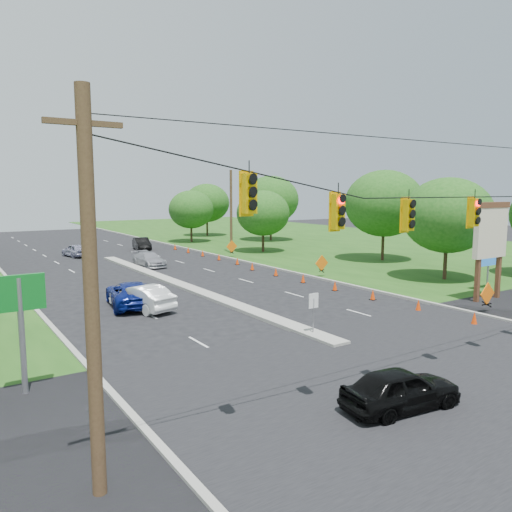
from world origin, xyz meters
TOP-DOWN VIEW (x-y plane):
  - ground at (0.00, 0.00)m, footprint 160.00×160.00m
  - grass_right at (30.00, 20.00)m, footprint 40.00×160.00m
  - cross_street at (0.00, 0.00)m, footprint 160.00×14.00m
  - curb_left at (-10.10, 30.00)m, footprint 0.25×110.00m
  - curb_right at (10.10, 30.00)m, footprint 0.25×110.00m
  - median at (0.00, 21.00)m, footprint 1.00×34.00m
  - median_sign at (0.00, 6.00)m, footprint 0.55×0.06m
  - signal_span at (-0.05, -1.00)m, footprint 25.60×0.32m
  - utility_pole_far_right at (12.50, 35.00)m, footprint 0.28×0.28m
  - pylon_sign at (14.31, 6.20)m, footprint 5.90×2.30m
  - cone_0 at (8.15, 3.00)m, footprint 0.32×0.32m
  - cone_1 at (8.15, 6.50)m, footprint 0.32×0.32m
  - cone_2 at (8.15, 10.00)m, footprint 0.32×0.32m
  - cone_3 at (8.15, 13.50)m, footprint 0.32×0.32m
  - cone_4 at (8.15, 17.00)m, footprint 0.32×0.32m
  - cone_5 at (8.15, 20.50)m, footprint 0.32×0.32m
  - cone_6 at (8.15, 24.00)m, footprint 0.32×0.32m
  - cone_7 at (8.75, 27.50)m, footprint 0.32×0.32m
  - cone_8 at (8.75, 31.00)m, footprint 0.32×0.32m
  - cone_9 at (8.75, 34.50)m, footprint 0.32×0.32m
  - cone_10 at (8.75, 38.00)m, footprint 0.32×0.32m
  - cone_11 at (8.75, 41.50)m, footprint 0.32×0.32m
  - work_sign_0 at (10.80, 4.00)m, footprint 1.27×0.58m
  - work_sign_1 at (10.80, 18.00)m, footprint 1.27×0.58m
  - work_sign_2 at (10.80, 32.00)m, footprint 1.27×0.58m
  - tree_7 at (18.00, 12.00)m, footprint 6.72×6.72m
  - tree_8 at (22.00, 22.00)m, footprint 7.56×7.56m
  - tree_9 at (16.00, 34.00)m, footprint 5.88×5.88m
  - tree_10 at (24.00, 44.00)m, footprint 7.56×7.56m
  - tree_11 at (20.00, 55.00)m, footprint 6.72×6.72m
  - tree_12 at (14.00, 48.00)m, footprint 5.88×5.88m
  - black_sedan at (-2.83, -1.68)m, footprint 4.16×2.08m
  - white_sedan at (-4.93, 15.32)m, footprint 2.69×4.74m
  - blue_pickup at (-5.12, 16.65)m, footprint 3.35×5.69m
  - silver_car_far at (1.49, 30.89)m, footprint 2.10×4.59m
  - silver_car_oncoming at (-2.44, 41.40)m, footprint 2.32×4.20m
  - dark_car_receding at (5.33, 43.11)m, footprint 2.31×4.61m

SIDE VIEW (x-z plane):
  - ground at x=0.00m, z-range 0.00..0.00m
  - grass_right at x=30.00m, z-range -0.03..0.03m
  - cross_street at x=0.00m, z-range -0.01..0.01m
  - curb_left at x=-10.10m, z-range -0.08..0.08m
  - curb_right at x=10.10m, z-range -0.08..0.08m
  - median at x=0.00m, z-range -0.09..0.09m
  - cone_0 at x=8.15m, z-range 0.00..0.70m
  - cone_1 at x=8.15m, z-range 0.00..0.70m
  - cone_2 at x=8.15m, z-range 0.00..0.70m
  - cone_3 at x=8.15m, z-range 0.00..0.70m
  - cone_4 at x=8.15m, z-range 0.00..0.70m
  - cone_5 at x=8.15m, z-range 0.00..0.70m
  - cone_6 at x=8.15m, z-range 0.00..0.70m
  - cone_7 at x=8.75m, z-range 0.00..0.70m
  - cone_8 at x=8.75m, z-range 0.00..0.70m
  - cone_9 at x=8.75m, z-range 0.00..0.70m
  - cone_10 at x=8.75m, z-range 0.00..0.70m
  - cone_11 at x=8.75m, z-range 0.00..0.70m
  - silver_car_far at x=1.49m, z-range 0.00..1.30m
  - silver_car_oncoming at x=-2.44m, z-range 0.00..1.35m
  - black_sedan at x=-2.83m, z-range 0.00..1.36m
  - dark_car_receding at x=5.33m, z-range 0.00..1.45m
  - white_sedan at x=-4.93m, z-range 0.00..1.48m
  - blue_pickup at x=-5.12m, z-range 0.00..1.48m
  - work_sign_0 at x=10.80m, z-range 0.41..1.78m
  - work_sign_1 at x=10.80m, z-range 0.41..1.78m
  - work_sign_2 at x=10.80m, z-range 0.41..1.78m
  - median_sign at x=0.00m, z-range 0.44..2.49m
  - pylon_sign at x=14.31m, z-range 0.94..7.06m
  - tree_9 at x=16.00m, z-range 0.91..7.77m
  - tree_12 at x=14.00m, z-range 0.91..7.77m
  - utility_pole_far_right at x=12.50m, z-range 0.00..9.00m
  - tree_7 at x=18.00m, z-range 1.04..8.88m
  - tree_11 at x=20.00m, z-range 1.04..8.88m
  - signal_span at x=-0.05m, z-range 0.47..9.47m
  - tree_8 at x=22.00m, z-range 1.17..9.99m
  - tree_10 at x=24.00m, z-range 1.17..9.99m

